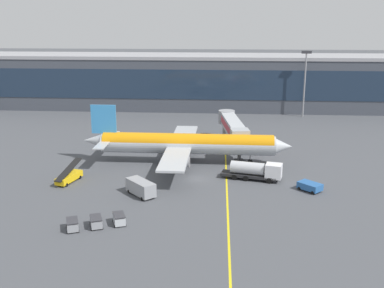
% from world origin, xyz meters
% --- Properties ---
extents(ground_plane, '(700.00, 700.00, 0.00)m').
position_xyz_m(ground_plane, '(0.00, 0.00, 0.00)').
color(ground_plane, '#47494F').
extents(apron_lead_in_line, '(1.29, 80.00, 0.01)m').
position_xyz_m(apron_lead_in_line, '(5.71, 2.00, 0.00)').
color(apron_lead_in_line, yellow).
rests_on(apron_lead_in_line, ground_plane).
extents(terminal_building, '(190.89, 19.05, 16.84)m').
position_xyz_m(terminal_building, '(9.71, 68.41, 8.44)').
color(terminal_building, '#424751').
rests_on(terminal_building, ground_plane).
extents(main_airliner, '(41.63, 32.85, 11.56)m').
position_xyz_m(main_airliner, '(-2.32, 9.45, 4.01)').
color(main_airliner, '#B2B7BC').
rests_on(main_airliner, ground_plane).
extents(jet_bridge, '(6.59, 22.52, 6.70)m').
position_xyz_m(jet_bridge, '(6.91, 21.40, 5.01)').
color(jet_bridge, '#B2B7BC').
rests_on(jet_bridge, ground_plane).
extents(fuel_tanker, '(11.09, 4.89, 3.25)m').
position_xyz_m(fuel_tanker, '(10.88, 0.37, 1.75)').
color(fuel_tanker, '#232326').
rests_on(fuel_tanker, ground_plane).
extents(pushback_tug, '(4.32, 4.31, 1.40)m').
position_xyz_m(pushback_tug, '(19.77, -4.52, 0.85)').
color(pushback_tug, '#285B9E').
rests_on(pushback_tug, ground_plane).
extents(belt_loader, '(3.42, 7.00, 3.49)m').
position_xyz_m(belt_loader, '(-22.10, -3.15, 0.99)').
color(belt_loader, yellow).
rests_on(belt_loader, ground_plane).
extents(lavatory_truck, '(5.62, 5.83, 2.50)m').
position_xyz_m(lavatory_truck, '(-8.20, -8.59, 1.42)').
color(lavatory_truck, gray).
rests_on(lavatory_truck, ground_plane).
extents(baggage_cart_0, '(2.39, 3.02, 1.48)m').
position_xyz_m(baggage_cart_0, '(-15.37, -21.84, 0.78)').
color(baggage_cart_0, gray).
rests_on(baggage_cart_0, ground_plane).
extents(baggage_cart_1, '(2.39, 3.02, 1.48)m').
position_xyz_m(baggage_cart_1, '(-12.38, -20.69, 0.78)').
color(baggage_cart_1, gray).
rests_on(baggage_cart_1, ground_plane).
extents(baggage_cart_2, '(2.39, 3.02, 1.48)m').
position_xyz_m(baggage_cart_2, '(-9.40, -19.54, 0.78)').
color(baggage_cart_2, '#B2B7BC').
rests_on(baggage_cart_2, ground_plane).
extents(apron_light_mast_0, '(2.80, 0.50, 19.06)m').
position_xyz_m(apron_light_mast_0, '(28.07, 56.45, 11.42)').
color(apron_light_mast_0, gray).
rests_on(apron_light_mast_0, ground_plane).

